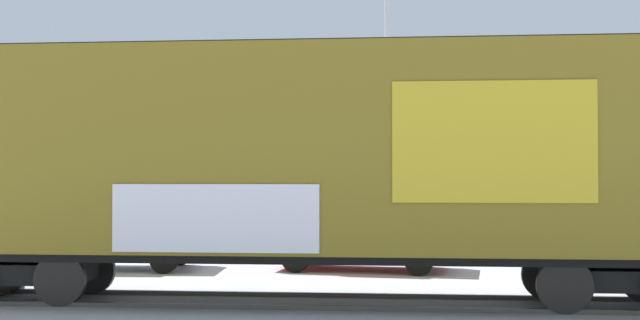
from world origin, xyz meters
The scene contains 7 objects.
ground_plane centered at (0.00, 0.00, 0.00)m, with size 260.00×260.00×0.00m, color #B2B5BC.
track centered at (2.57, 0.02, 0.04)m, with size 60.02×3.14×0.08m.
freight_car centered at (1.22, 0.00, 2.62)m, with size 14.40×3.06×4.68m.
flagpole centered at (2.59, 12.14, 6.02)m, with size 1.24×1.06×9.42m.
hillside centered at (0.08, 75.84, 4.61)m, with size 136.00×38.53×13.10m.
parked_car_white centered at (-4.27, 4.71, 0.77)m, with size 4.49×2.16×1.53m.
parked_car_red centered at (1.82, 5.15, 0.81)m, with size 4.44×2.34×1.65m.
Camera 1 is at (2.84, -13.83, 2.22)m, focal length 44.03 mm.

